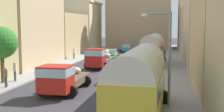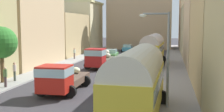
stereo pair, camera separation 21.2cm
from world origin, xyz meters
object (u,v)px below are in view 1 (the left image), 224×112
(streetlamp_near, at_px, (165,51))
(car_0, at_px, (111,55))
(pedestrian_1, at_px, (15,71))
(car_2, at_px, (120,69))
(pedestrian_3, at_px, (6,76))
(cargo_truck_1, at_px, (99,58))
(car_3, at_px, (132,58))
(parked_bus_0, at_px, (139,80))
(cargo_truck_0, at_px, (62,78))
(pedestrian_2, at_px, (74,53))
(parked_bus_1, at_px, (152,48))
(car_1, at_px, (127,48))

(streetlamp_near, bearing_deg, car_0, 108.80)
(pedestrian_1, distance_m, streetlamp_near, 14.83)
(car_0, relative_size, car_2, 1.15)
(pedestrian_1, relative_size, pedestrian_3, 1.03)
(cargo_truck_1, relative_size, car_3, 1.64)
(parked_bus_0, xyz_separation_m, cargo_truck_1, (-6.60, 17.56, -0.87))
(car_0, bearing_deg, cargo_truck_1, -88.50)
(cargo_truck_0, relative_size, pedestrian_2, 3.78)
(parked_bus_1, distance_m, pedestrian_1, 17.95)
(parked_bus_0, xyz_separation_m, cargo_truck_0, (-6.32, 4.60, -0.93))
(parked_bus_1, bearing_deg, pedestrian_2, 162.02)
(cargo_truck_1, distance_m, car_3, 5.66)
(cargo_truck_0, bearing_deg, pedestrian_2, 106.30)
(pedestrian_1, height_order, streetlamp_near, streetlamp_near)
(parked_bus_0, bearing_deg, car_3, 98.06)
(parked_bus_1, bearing_deg, car_0, 143.40)
(cargo_truck_0, height_order, car_3, cargo_truck_0)
(car_2, bearing_deg, car_3, 89.82)
(parked_bus_0, bearing_deg, pedestrian_2, 116.10)
(cargo_truck_0, distance_m, pedestrian_3, 5.13)
(car_1, relative_size, pedestrian_1, 2.07)
(pedestrian_2, distance_m, pedestrian_3, 20.04)
(pedestrian_3, bearing_deg, cargo_truck_0, -6.68)
(parked_bus_0, bearing_deg, cargo_truck_0, 143.96)
(car_1, relative_size, pedestrian_3, 2.12)
(parked_bus_1, relative_size, car_0, 2.11)
(parked_bus_1, relative_size, car_3, 2.07)
(car_3, xyz_separation_m, pedestrian_1, (-8.93, -14.27, 0.31))
(car_1, bearing_deg, car_0, -92.05)
(car_3, bearing_deg, parked_bus_1, -13.23)
(pedestrian_2, bearing_deg, car_3, -19.31)
(parked_bus_0, distance_m, car_1, 39.83)
(parked_bus_0, relative_size, parked_bus_1, 0.98)
(parked_bus_1, height_order, pedestrian_1, parked_bus_1)
(car_3, bearing_deg, cargo_truck_0, -100.47)
(streetlamp_near, bearing_deg, pedestrian_3, 165.85)
(cargo_truck_0, height_order, car_0, cargo_truck_0)
(cargo_truck_0, relative_size, cargo_truck_1, 0.93)
(car_0, distance_m, car_3, 5.54)
(car_2, height_order, car_3, car_2)
(parked_bus_0, xyz_separation_m, streetlamp_near, (1.39, 1.97, 1.48))
(cargo_truck_0, distance_m, car_3, 17.68)
(car_1, distance_m, car_3, 17.62)
(car_0, xyz_separation_m, pedestrian_1, (-5.22, -18.38, 0.29))
(cargo_truck_1, distance_m, car_1, 21.75)
(cargo_truck_1, bearing_deg, car_3, 51.73)
(car_0, height_order, pedestrian_1, pedestrian_1)
(car_2, distance_m, pedestrian_1, 10.10)
(cargo_truck_1, distance_m, car_0, 8.56)
(parked_bus_0, height_order, cargo_truck_1, parked_bus_0)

